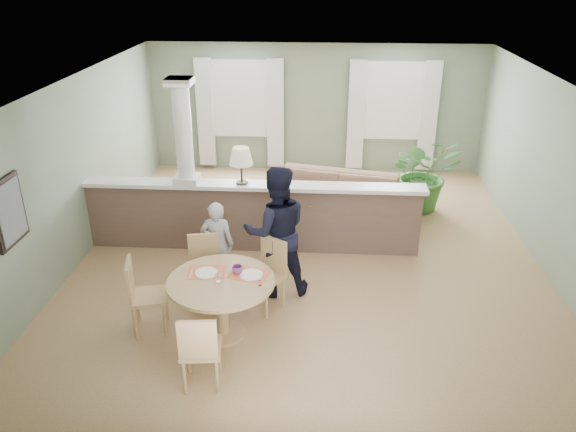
# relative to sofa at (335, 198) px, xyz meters

# --- Properties ---
(ground) EXTENTS (8.00, 8.00, 0.00)m
(ground) POSITION_rel_sofa_xyz_m (-0.41, -1.41, -0.40)
(ground) COLOR tan
(ground) RESTS_ON ground
(room_shell) EXTENTS (7.02, 8.02, 2.71)m
(room_shell) POSITION_rel_sofa_xyz_m (-0.44, -0.78, 1.41)
(room_shell) COLOR gray
(room_shell) RESTS_ON ground
(pony_wall) EXTENTS (5.32, 0.38, 2.70)m
(pony_wall) POSITION_rel_sofa_xyz_m (-1.40, -1.21, 0.31)
(pony_wall) COLOR brown
(pony_wall) RESTS_ON ground
(sofa) EXTENTS (2.91, 1.66, 0.80)m
(sofa) POSITION_rel_sofa_xyz_m (0.00, 0.00, 0.00)
(sofa) COLOR #8F6B4E
(sofa) RESTS_ON ground
(houseplant) EXTENTS (1.51, 1.39, 1.41)m
(houseplant) POSITION_rel_sofa_xyz_m (1.61, 0.55, 0.31)
(houseplant) COLOR #376D2B
(houseplant) RESTS_ON ground
(dining_table) EXTENTS (1.29, 1.29, 0.88)m
(dining_table) POSITION_rel_sofa_xyz_m (-1.40, -3.50, 0.22)
(dining_table) COLOR tan
(dining_table) RESTS_ON ground
(chair_far_boy) EXTENTS (0.50, 0.50, 0.93)m
(chair_far_boy) POSITION_rel_sofa_xyz_m (-1.77, -2.72, 0.11)
(chair_far_boy) COLOR tan
(chair_far_boy) RESTS_ON ground
(chair_far_man) EXTENTS (0.60, 0.60, 0.96)m
(chair_far_man) POSITION_rel_sofa_xyz_m (-0.91, -2.83, 0.13)
(chair_far_man) COLOR tan
(chair_far_man) RESTS_ON ground
(chair_near) EXTENTS (0.47, 0.47, 0.95)m
(chair_near) POSITION_rel_sofa_xyz_m (-1.47, -4.45, 0.12)
(chair_near) COLOR tan
(chair_near) RESTS_ON ground
(chair_side) EXTENTS (0.53, 0.53, 0.97)m
(chair_side) POSITION_rel_sofa_xyz_m (-2.39, -3.46, 0.14)
(chair_side) COLOR tan
(chair_side) RESTS_ON ground
(child_person) EXTENTS (0.47, 0.32, 1.28)m
(child_person) POSITION_rel_sofa_xyz_m (-1.66, -2.34, 0.24)
(child_person) COLOR #A2A3A8
(child_person) RESTS_ON ground
(man_person) EXTENTS (1.02, 0.87, 1.84)m
(man_person) POSITION_rel_sofa_xyz_m (-0.83, -2.45, 0.52)
(man_person) COLOR black
(man_person) RESTS_ON ground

